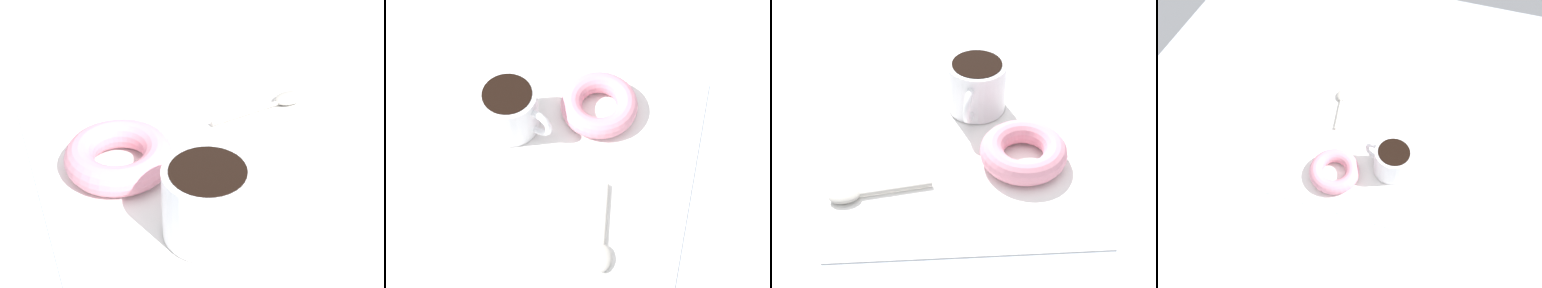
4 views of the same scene
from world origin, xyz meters
The scene contains 5 objects.
ground_plane centered at (0.00, 0.00, -1.00)cm, with size 120.00×120.00×2.00cm, color #B2BCC6.
napkin centered at (2.44, 0.28, 0.15)cm, with size 30.93×30.93×0.30cm, color white.
coffee_cup centered at (-7.28, 2.34, 3.86)cm, with size 10.28×7.67×6.86cm.
donut centered at (3.56, 7.38, 1.76)cm, with size 10.54×10.54×2.92cm, color pink.
spoon centered at (8.75, -12.13, 0.70)cm, with size 3.44×11.99×0.90cm.
Camera 2 is at (13.44, -41.90, 73.15)cm, focal length 60.00 mm.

